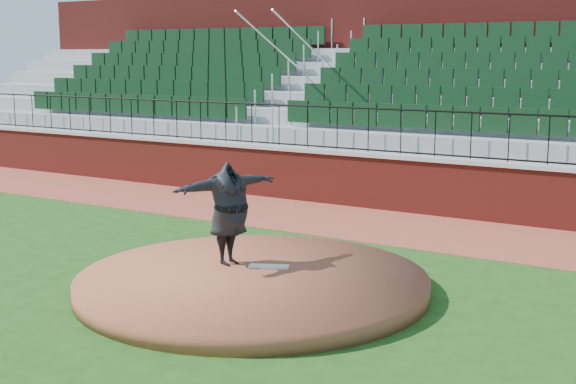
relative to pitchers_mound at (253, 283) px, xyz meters
name	(u,v)px	position (x,y,z in m)	size (l,w,h in m)	color
ground	(236,292)	(-0.19, -0.18, -0.12)	(90.00, 90.00, 0.00)	#1B4714
warning_track	(386,225)	(-0.19, 5.22, -0.12)	(34.00, 3.20, 0.01)	brown
field_wall	(416,186)	(-0.19, 6.82, 0.47)	(34.00, 0.35, 1.20)	maroon
wall_cap	(417,158)	(-0.19, 6.82, 1.12)	(34.00, 0.45, 0.10)	#B7B7B7
wall_railing	(418,133)	(-0.19, 6.82, 1.67)	(34.00, 0.05, 1.00)	black
seating_stands	(460,104)	(-0.19, 9.55, 2.18)	(34.00, 5.10, 4.60)	gray
concourse_wall	(495,82)	(-0.19, 12.35, 2.62)	(34.00, 0.50, 5.50)	maroon
pitchers_mound	(253,283)	(0.00, 0.00, 0.00)	(5.29, 5.29, 0.25)	brown
pitching_rubber	(269,266)	(-0.01, 0.46, 0.15)	(0.62, 0.15, 0.04)	white
pitcher	(229,214)	(-0.65, 0.32, 0.94)	(2.00, 0.55, 1.63)	black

